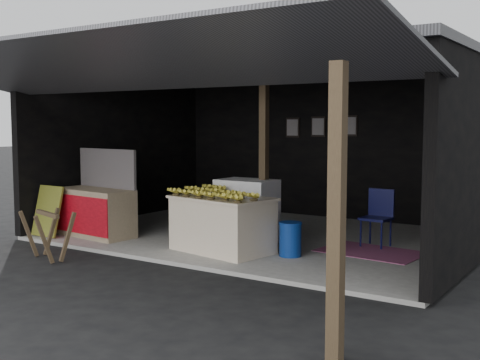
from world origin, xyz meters
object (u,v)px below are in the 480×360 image
Objects in this scene: neighbor_stall at (96,210)px; plastic_chair at (378,213)px; banana_table at (222,224)px; water_barrel at (290,240)px; white_crate at (247,211)px; sawhorse at (48,230)px.

neighbor_stall is 1.66× the size of plastic_chair.
neighbor_stall reaches higher than banana_table.
banana_table reaches higher than water_barrel.
neighbor_stall is 3.17× the size of water_barrel.
white_crate is at bearing 26.52° from neighbor_stall.
water_barrel is at bearing 12.29° from neighbor_stall.
banana_table is at bearing -84.15° from white_crate.
neighbor_stall reaches higher than sawhorse.
sawhorse is at bearing -146.79° from water_barrel.
plastic_chair is (0.80, 1.43, 0.29)m from water_barrel.
plastic_chair is at bearing 25.94° from white_crate.
sawhorse is (-1.95, -1.66, -0.03)m from banana_table.
banana_table is 1.83× the size of plastic_chair.
plastic_chair is at bearing 28.45° from neighbor_stall.
plastic_chair is (3.77, 3.38, 0.14)m from sawhorse.
neighbor_stall is 1.90× the size of sawhorse.
white_crate is 1.14× the size of plastic_chair.
sawhorse is at bearing -134.62° from plastic_chair.
water_barrel is at bearing -115.62° from plastic_chair.
water_barrel is at bearing 50.10° from sawhorse.
banana_table is 2.10× the size of sawhorse.
sawhorse is 0.87× the size of plastic_chair.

